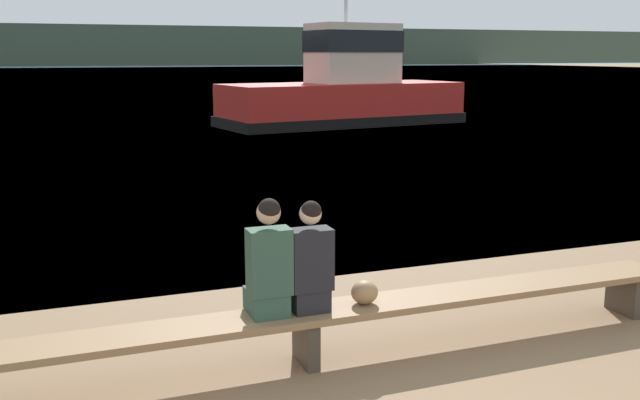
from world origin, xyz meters
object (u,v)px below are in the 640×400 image
(person_right, at_px, (309,265))
(shopping_bag, at_px, (365,292))
(person_left, at_px, (268,266))
(tugboat_red, at_px, (345,93))
(bench_main, at_px, (306,320))

(person_right, bearing_deg, shopping_bag, -1.62)
(person_left, height_order, tugboat_red, tugboat_red)
(bench_main, height_order, person_right, person_right)
(person_left, relative_size, person_right, 1.05)
(bench_main, xyz_separation_m, shopping_bag, (0.57, -0.00, 0.19))
(person_right, distance_m, shopping_bag, 0.62)
(bench_main, distance_m, shopping_bag, 0.60)
(shopping_bag, bearing_deg, person_right, 178.38)
(bench_main, relative_size, person_right, 7.80)
(bench_main, xyz_separation_m, person_right, (0.04, 0.01, 0.51))
(person_left, distance_m, shopping_bag, 0.98)
(person_left, height_order, shopping_bag, person_left)
(person_right, relative_size, shopping_bag, 4.05)
(bench_main, height_order, person_left, person_left)
(person_left, relative_size, shopping_bag, 4.24)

